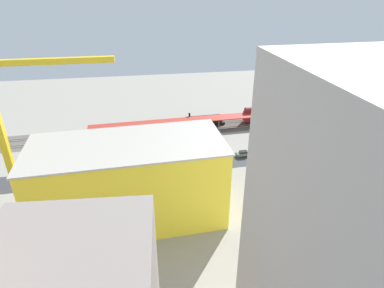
{
  "coord_description": "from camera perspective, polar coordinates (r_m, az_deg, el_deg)",
  "views": [
    {
      "loc": [
        7.75,
        88.76,
        49.91
      ],
      "look_at": [
        -6.84,
        1.88,
        5.06
      ],
      "focal_mm": 30.29,
      "sensor_mm": 36.0,
      "label": 1
    }
  ],
  "objects": [
    {
      "name": "parked_car_2",
      "position": [
        100.18,
        1.29,
        -2.37
      ],
      "size": [
        4.15,
        2.0,
        1.83
      ],
      "color": "black",
      "rests_on": "ground"
    },
    {
      "name": "parked_car_3",
      "position": [
        99.43,
        -2.69,
        -2.69
      ],
      "size": [
        4.63,
        1.9,
        1.65
      ],
      "color": "black",
      "rests_on": "ground"
    },
    {
      "name": "construction_roof_slab",
      "position": [
        69.31,
        -11.47,
        -0.09
      ],
      "size": [
        42.35,
        20.45,
        0.4
      ],
      "primitive_type": "cube",
      "rotation": [
        0.0,
        0.0,
        0.04
      ],
      "color": "#ADA89E",
      "rests_on": "construction_building"
    },
    {
      "name": "track_rails",
      "position": [
        120.26,
        -4.99,
        2.45
      ],
      "size": [
        125.2,
        12.34,
        0.12
      ],
      "color": "#9E9EA8",
      "rests_on": "ground"
    },
    {
      "name": "rail_bed",
      "position": [
        120.34,
        -4.98,
        2.37
      ],
      "size": [
        125.78,
        18.77,
        0.01
      ],
      "primitive_type": "cube",
      "rotation": [
        0.0,
        0.0,
        0.04
      ],
      "color": "#5B544C",
      "rests_on": "ground"
    },
    {
      "name": "street_tree_1",
      "position": [
        91.58,
        -22.13,
        -4.43
      ],
      "size": [
        5.7,
        5.7,
        8.09
      ],
      "color": "brown",
      "rests_on": "ground"
    },
    {
      "name": "box_truck_1",
      "position": [
        91.06,
        -6.82,
        -5.21
      ],
      "size": [
        8.15,
        2.59,
        3.44
      ],
      "color": "black",
      "rests_on": "ground"
    },
    {
      "name": "ground_plane",
      "position": [
        102.13,
        -3.97,
        -2.34
      ],
      "size": [
        200.51,
        200.51,
        0.0
      ],
      "primitive_type": "plane",
      "color": "gray",
      "rests_on": "ground"
    },
    {
      "name": "passenger_coach",
      "position": [
        130.61,
        13.14,
        5.33
      ],
      "size": [
        19.42,
        3.8,
        6.2
      ],
      "color": "black",
      "rests_on": "ground"
    },
    {
      "name": "construction_building",
      "position": [
        74.09,
        -10.79,
        -6.71
      ],
      "size": [
        41.73,
        19.83,
        18.8
      ],
      "primitive_type": "cube",
      "rotation": [
        0.0,
        0.0,
        0.04
      ],
      "color": "yellow",
      "rests_on": "ground"
    },
    {
      "name": "parked_car_1",
      "position": [
        102.16,
        5.16,
        -1.86
      ],
      "size": [
        4.46,
        1.99,
        1.83
      ],
      "color": "black",
      "rests_on": "ground"
    },
    {
      "name": "parked_car_0",
      "position": [
        103.55,
        9.01,
        -1.71
      ],
      "size": [
        4.38,
        1.98,
        1.72
      ],
      "color": "black",
      "rests_on": "ground"
    },
    {
      "name": "box_truck_0",
      "position": [
        92.35,
        -0.52,
        -4.51
      ],
      "size": [
        9.89,
        2.99,
        3.38
      ],
      "color": "black",
      "rests_on": "ground"
    },
    {
      "name": "tower_crane",
      "position": [
        77.38,
        -28.77,
        2.6
      ],
      "size": [
        30.58,
        3.6,
        36.67
      ],
      "color": "gray",
      "rests_on": "ground"
    },
    {
      "name": "locomotive",
      "position": [
        124.0,
        2.3,
        4.19
      ],
      "size": [
        15.28,
        3.65,
        5.34
      ],
      "color": "black",
      "rests_on": "ground"
    },
    {
      "name": "street_asphalt",
      "position": [
        97.01,
        -3.6,
        -4.04
      ],
      "size": [
        125.6,
        14.55,
        0.01
      ],
      "primitive_type": "cube",
      "rotation": [
        0.0,
        0.0,
        0.04
      ],
      "color": "#38383D",
      "rests_on": "ground"
    },
    {
      "name": "street_tree_2",
      "position": [
        97.47,
        14.92,
        -1.47
      ],
      "size": [
        4.82,
        4.82,
        7.41
      ],
      "color": "brown",
      "rests_on": "ground"
    },
    {
      "name": "traffic_light",
      "position": [
        91.26,
        -15.13,
        -4.17
      ],
      "size": [
        0.5,
        0.36,
        6.2
      ],
      "color": "#333333",
      "rests_on": "ground"
    },
    {
      "name": "street_tree_0",
      "position": [
        90.76,
        -13.12,
        -3.11
      ],
      "size": [
        6.2,
        6.2,
        8.58
      ],
      "color": "brown",
      "rests_on": "ground"
    },
    {
      "name": "platform_canopy_far",
      "position": [
        118.33,
        -2.07,
        4.09
      ],
      "size": [
        65.55,
        8.19,
        4.1
      ],
      "color": "#A82D23",
      "rests_on": "ground"
    },
    {
      "name": "platform_canopy_near",
      "position": [
        110.82,
        -11.36,
        2.06
      ],
      "size": [
        45.36,
        6.82,
        4.44
      ],
      "color": "#B73328",
      "rests_on": "ground"
    }
  ]
}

